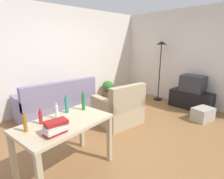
% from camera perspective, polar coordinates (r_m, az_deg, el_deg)
% --- Properties ---
extents(ground_plane, '(5.20, 4.40, 0.02)m').
position_cam_1_polar(ground_plane, '(3.86, 4.06, -12.66)').
color(ground_plane, olive).
extents(wall_rear, '(5.20, 0.10, 2.70)m').
position_cam_1_polar(wall_rear, '(5.19, -13.90, 9.76)').
color(wall_rear, silver).
rests_on(wall_rear, ground_plane).
extents(wall_right, '(0.10, 4.40, 2.70)m').
position_cam_1_polar(wall_right, '(5.64, 22.99, 9.40)').
color(wall_right, beige).
rests_on(wall_right, ground_plane).
extents(couch, '(1.79, 0.84, 0.92)m').
position_cam_1_polar(couch, '(4.55, -17.05, -4.60)').
color(couch, gray).
rests_on(couch, ground_plane).
extents(tv_stand, '(0.44, 1.10, 0.48)m').
position_cam_1_polar(tv_stand, '(5.37, 23.92, -3.04)').
color(tv_stand, black).
rests_on(tv_stand, ground_plane).
extents(tv, '(0.41, 0.60, 0.44)m').
position_cam_1_polar(tv, '(5.26, 24.46, 1.75)').
color(tv, '#2D2D33').
rests_on(tv, tv_stand).
extents(torchiere_lamp, '(0.32, 0.32, 1.81)m').
position_cam_1_polar(torchiere_lamp, '(5.64, 15.36, 10.68)').
color(torchiere_lamp, black).
rests_on(torchiere_lamp, ground_plane).
extents(desk, '(1.29, 0.87, 0.76)m').
position_cam_1_polar(desk, '(2.51, -14.94, -12.18)').
color(desk, '#C6B28E').
rests_on(desk, ground_plane).
extents(potted_plant, '(0.36, 0.36, 0.57)m').
position_cam_1_polar(potted_plant, '(5.82, -1.33, 0.49)').
color(potted_plant, brown).
rests_on(potted_plant, ground_plane).
extents(armchair, '(0.97, 0.92, 0.92)m').
position_cam_1_polar(armchair, '(4.01, 2.31, -6.36)').
color(armchair, tan).
rests_on(armchair, ground_plane).
extents(storage_box, '(0.54, 0.43, 0.30)m').
position_cam_1_polar(storage_box, '(4.71, 27.07, -7.01)').
color(storage_box, '#A8A399').
rests_on(storage_box, ground_plane).
extents(bottle_amber, '(0.04, 0.04, 0.23)m').
position_cam_1_polar(bottle_amber, '(2.32, -26.08, -9.77)').
color(bottle_amber, '#9E6019').
rests_on(bottle_amber, desk).
extents(bottle_red, '(0.05, 0.05, 0.21)m').
position_cam_1_polar(bottle_red, '(2.46, -21.91, -8.27)').
color(bottle_red, '#AD2323').
rests_on(bottle_red, desk).
extents(bottle_clear, '(0.04, 0.04, 0.22)m').
position_cam_1_polar(bottle_clear, '(2.55, -17.30, -6.84)').
color(bottle_clear, silver).
rests_on(bottle_clear, desk).
extents(bottle_tall, '(0.06, 0.06, 0.28)m').
position_cam_1_polar(bottle_tall, '(2.71, -14.32, -4.66)').
color(bottle_tall, teal).
rests_on(bottle_tall, desk).
extents(bottle_green, '(0.05, 0.05, 0.29)m').
position_cam_1_polar(bottle_green, '(2.77, -9.15, -3.87)').
color(bottle_green, '#1E722D').
rests_on(bottle_green, desk).
extents(book_stack, '(0.28, 0.19, 0.15)m').
position_cam_1_polar(book_stack, '(2.16, -17.63, -11.46)').
color(book_stack, maroon).
rests_on(book_stack, desk).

